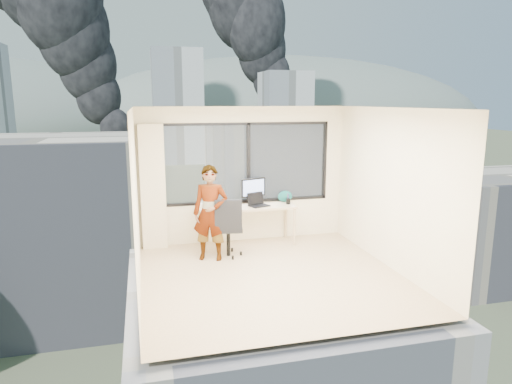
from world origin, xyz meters
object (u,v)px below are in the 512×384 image
object	(u,v)px
game_console	(206,204)
monitor	(253,191)
chair	(228,226)
handbag	(285,196)
person	(211,213)
desk	(248,225)
laptop	(259,200)

from	to	relation	value
game_console	monitor	bearing A→B (deg)	14.53
game_console	chair	bearing A→B (deg)	-48.42
chair	handbag	xyz separation A→B (m)	(1.28, 0.74, 0.32)
person	monitor	bearing A→B (deg)	57.59
game_console	handbag	bearing A→B (deg)	20.81
desk	monitor	world-z (taller)	monitor
monitor	game_console	xyz separation A→B (m)	(-0.89, 0.11, -0.22)
handbag	chair	bearing A→B (deg)	-132.22
desk	chair	size ratio (longest dim) A/B	1.66
handbag	desk	bearing A→B (deg)	-149.47
desk	laptop	distance (m)	0.54
chair	laptop	size ratio (longest dim) A/B	2.90
desk	handbag	xyz separation A→B (m)	(0.80, 0.18, 0.49)
person	laptop	size ratio (longest dim) A/B	4.40
handbag	game_console	bearing A→B (deg)	-163.12
desk	person	size ratio (longest dim) A/B	1.10
chair	handbag	distance (m)	1.51
chair	laptop	distance (m)	0.91
chair	person	distance (m)	0.44
laptop	handbag	distance (m)	0.64
desk	monitor	bearing A→B (deg)	34.91
person	laptop	bearing A→B (deg)	49.06
laptop	desk	bearing A→B (deg)	142.00
desk	person	distance (m)	1.12
monitor	laptop	world-z (taller)	monitor
person	laptop	world-z (taller)	person
chair	game_console	distance (m)	0.85
laptop	handbag	xyz separation A→B (m)	(0.59, 0.25, -0.00)
monitor	laptop	size ratio (longest dim) A/B	1.39
game_console	laptop	distance (m)	1.01
chair	handbag	bearing A→B (deg)	39.42
monitor	handbag	xyz separation A→B (m)	(0.67, 0.09, -0.15)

